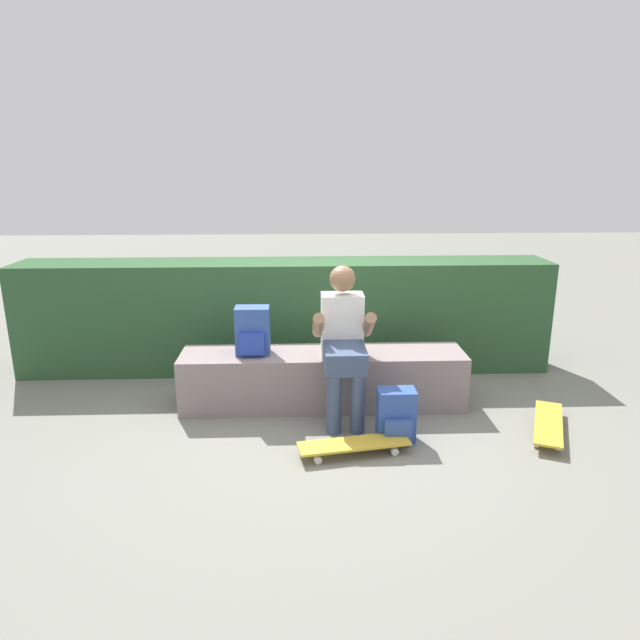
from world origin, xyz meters
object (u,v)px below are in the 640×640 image
(skateboard_near_person, at_px, (354,444))
(backpack_on_bench, at_px, (253,331))
(bench_main, at_px, (323,379))
(skateboard_beside_bench, at_px, (548,424))
(person_skater, at_px, (343,338))
(backpack_on_ground, at_px, (396,416))

(skateboard_near_person, height_order, backpack_on_bench, backpack_on_bench)
(bench_main, relative_size, skateboard_near_person, 2.90)
(skateboard_near_person, xyz_separation_m, skateboard_beside_bench, (1.53, 0.27, 0.00))
(person_skater, xyz_separation_m, backpack_on_bench, (-0.74, 0.21, -0.00))
(skateboard_near_person, relative_size, skateboard_beside_bench, 1.01)
(person_skater, xyz_separation_m, backpack_on_ground, (0.36, -0.45, -0.47))
(person_skater, relative_size, skateboard_beside_bench, 1.50)
(person_skater, bearing_deg, backpack_on_ground, -50.80)
(skateboard_near_person, xyz_separation_m, backpack_on_ground, (0.33, 0.20, 0.12))
(bench_main, height_order, backpack_on_bench, backpack_on_bench)
(skateboard_beside_bench, height_order, backpack_on_bench, backpack_on_bench)
(person_skater, bearing_deg, skateboard_beside_bench, -13.61)
(person_skater, xyz_separation_m, skateboard_beside_bench, (1.56, -0.38, -0.59))
(backpack_on_bench, bearing_deg, skateboard_near_person, -48.28)
(bench_main, relative_size, person_skater, 1.95)
(skateboard_beside_bench, relative_size, backpack_on_bench, 2.03)
(backpack_on_bench, bearing_deg, skateboard_beside_bench, -14.39)
(bench_main, height_order, skateboard_near_person, bench_main)
(skateboard_near_person, distance_m, backpack_on_ground, 0.41)
(person_skater, bearing_deg, backpack_on_bench, 163.96)
(bench_main, distance_m, backpack_on_ground, 0.84)
(bench_main, relative_size, backpack_on_bench, 5.97)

